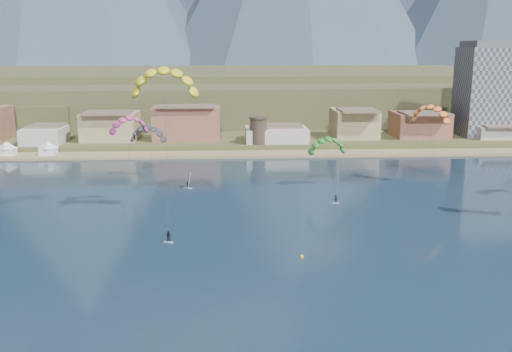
{
  "coord_description": "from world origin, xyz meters",
  "views": [
    {
      "loc": [
        -4.88,
        -63.05,
        31.32
      ],
      "look_at": [
        0.0,
        32.0,
        10.0
      ],
      "focal_mm": 39.88,
      "sensor_mm": 36.0,
      "label": 1
    }
  ],
  "objects_px": {
    "watchtower": "(258,130)",
    "kitesurfer_yellow": "(164,78)",
    "kitesurfer_green": "(327,143)",
    "windsurfer": "(188,183)",
    "apartment_tower": "(490,89)",
    "buoy": "(302,257)"
  },
  "relations": [
    {
      "from": "watchtower",
      "to": "buoy",
      "type": "distance_m",
      "value": 95.27
    },
    {
      "from": "kitesurfer_yellow",
      "to": "kitesurfer_green",
      "type": "relative_size",
      "value": 1.79
    },
    {
      "from": "apartment_tower",
      "to": "kitesurfer_green",
      "type": "xyz_separation_m",
      "value": [
        -67.07,
        -64.26,
        -7.43
      ]
    },
    {
      "from": "kitesurfer_yellow",
      "to": "kitesurfer_green",
      "type": "distance_m",
      "value": 44.03
    },
    {
      "from": "kitesurfer_green",
      "to": "windsurfer",
      "type": "bearing_deg",
      "value": 178.54
    },
    {
      "from": "apartment_tower",
      "to": "windsurfer",
      "type": "height_order",
      "value": "apartment_tower"
    },
    {
      "from": "kitesurfer_green",
      "to": "windsurfer",
      "type": "xyz_separation_m",
      "value": [
        -31.87,
        0.81,
        -9.22
      ]
    },
    {
      "from": "buoy",
      "to": "kitesurfer_yellow",
      "type": "bearing_deg",
      "value": 135.89
    },
    {
      "from": "apartment_tower",
      "to": "watchtower",
      "type": "distance_m",
      "value": 82.02
    },
    {
      "from": "watchtower",
      "to": "buoy",
      "type": "height_order",
      "value": "watchtower"
    },
    {
      "from": "apartment_tower",
      "to": "kitesurfer_green",
      "type": "bearing_deg",
      "value": -136.23
    },
    {
      "from": "apartment_tower",
      "to": "watchtower",
      "type": "height_order",
      "value": "apartment_tower"
    },
    {
      "from": "kitesurfer_yellow",
      "to": "kitesurfer_green",
      "type": "bearing_deg",
      "value": 34.2
    },
    {
      "from": "watchtower",
      "to": "buoy",
      "type": "relative_size",
      "value": 12.95
    },
    {
      "from": "buoy",
      "to": "windsurfer",
      "type": "bearing_deg",
      "value": 114.01
    },
    {
      "from": "windsurfer",
      "to": "kitesurfer_yellow",
      "type": "bearing_deg",
      "value": -94.99
    },
    {
      "from": "kitesurfer_yellow",
      "to": "watchtower",
      "type": "bearing_deg",
      "value": 74.0
    },
    {
      "from": "watchtower",
      "to": "kitesurfer_yellow",
      "type": "bearing_deg",
      "value": -106.0
    },
    {
      "from": "kitesurfer_yellow",
      "to": "apartment_tower",
      "type": "bearing_deg",
      "value": 40.84
    },
    {
      "from": "windsurfer",
      "to": "kitesurfer_green",
      "type": "bearing_deg",
      "value": -1.46
    },
    {
      "from": "kitesurfer_yellow",
      "to": "windsurfer",
      "type": "relative_size",
      "value": 8.24
    },
    {
      "from": "apartment_tower",
      "to": "kitesurfer_yellow",
      "type": "bearing_deg",
      "value": -139.16
    }
  ]
}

